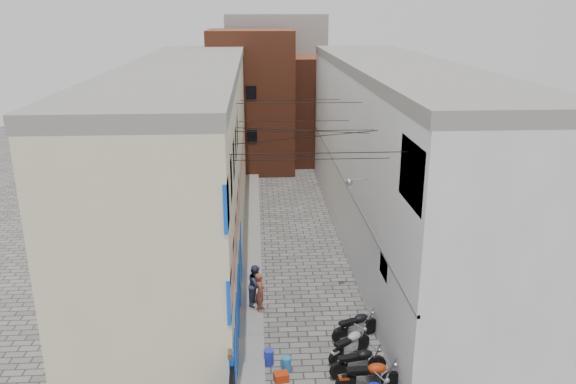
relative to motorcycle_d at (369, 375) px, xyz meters
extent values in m
cube|color=gray|center=(-3.65, 11.63, -0.49)|extent=(0.90, 26.00, 0.25)
cube|color=beige|center=(-6.60, 11.63, 3.64)|extent=(5.00, 26.00, 8.50)
cube|color=#E1867E|center=(-4.14, 11.63, 3.39)|extent=(0.10, 26.00, 0.80)
cube|color=blue|center=(-4.13, 3.53, 0.69)|extent=(0.12, 10.20, 2.40)
cube|color=blue|center=(-4.15, 3.53, 4.69)|extent=(0.10, 10.20, 4.00)
cube|color=gray|center=(-6.60, 11.63, 8.14)|extent=(5.10, 26.00, 0.50)
cube|color=silver|center=(3.40, 11.63, 3.64)|extent=(5.00, 26.00, 8.50)
cube|color=blue|center=(0.95, 0.13, 6.39)|extent=(0.10, 2.40, 1.80)
cube|color=white|center=(0.96, 2.63, 2.39)|extent=(0.08, 1.00, 0.70)
cylinder|color=#B2B2B7|center=(0.55, 5.63, 4.59)|extent=(0.80, 0.06, 0.06)
sphere|color=#B2B2B7|center=(0.15, 5.63, 4.49)|extent=(0.28, 0.28, 0.28)
cube|color=gray|center=(3.40, 11.63, 8.14)|extent=(5.10, 26.00, 0.50)
cube|color=gray|center=(0.94, 11.63, 2.79)|extent=(0.10, 26.00, 0.12)
cube|color=brown|center=(-3.60, 26.63, 4.39)|extent=(6.00, 6.00, 10.00)
cube|color=brown|center=(1.40, 28.63, 3.39)|extent=(5.00, 6.00, 8.00)
cube|color=gray|center=(-1.60, 32.63, 4.89)|extent=(8.00, 5.00, 11.00)
cube|color=black|center=(-1.60, 23.83, 0.59)|extent=(2.00, 0.30, 2.40)
cylinder|color=black|center=(-1.60, 0.63, 6.89)|extent=(5.20, 0.02, 0.02)
cylinder|color=black|center=(-1.60, 2.63, 6.19)|extent=(5.20, 0.02, 0.02)
cylinder|color=black|center=(-1.60, 5.13, 6.59)|extent=(5.20, 0.02, 0.02)
cylinder|color=black|center=(-1.60, 7.63, 7.19)|extent=(5.20, 0.02, 0.02)
cylinder|color=black|center=(-1.60, 10.63, 5.89)|extent=(5.20, 0.02, 0.02)
cylinder|color=black|center=(-1.60, 13.63, 6.39)|extent=(5.20, 0.02, 0.02)
cylinder|color=black|center=(-1.60, 3.63, 6.69)|extent=(5.65, 2.07, 0.02)
cylinder|color=black|center=(-1.60, 6.63, 6.29)|extent=(5.80, 1.58, 0.02)
imported|color=brown|center=(-3.30, 4.75, 0.42)|extent=(0.38, 0.57, 1.57)
imported|color=#363A52|center=(-3.45, 5.26, 0.47)|extent=(0.87, 0.97, 1.66)
cylinder|color=#236DB0|center=(-2.50, 1.19, -0.35)|extent=(0.42, 0.42, 0.52)
cylinder|color=#212EA5|center=(-3.06, 1.62, -0.34)|extent=(0.43, 0.43, 0.53)
cube|color=#B02C0C|center=(-2.69, 0.71, -0.47)|extent=(0.51, 0.42, 0.28)
camera|label=1|loc=(-3.37, -14.48, 10.68)|focal=35.00mm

